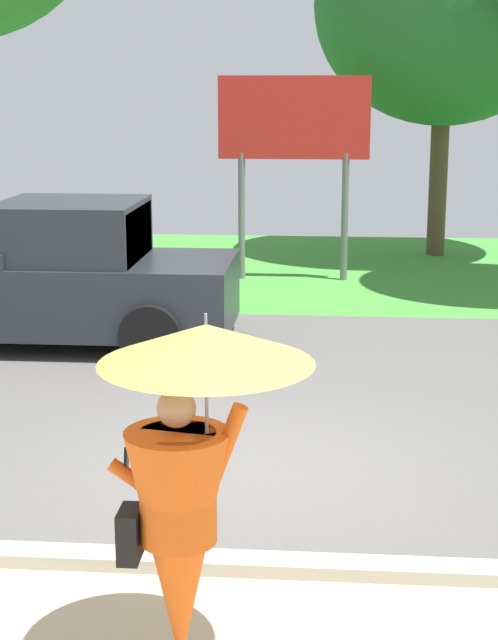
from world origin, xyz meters
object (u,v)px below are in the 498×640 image
Objects in this scene: pickup_truck at (38,278)px; tree_left_far at (446,5)px; monk_pedestrian at (187,478)px; roadside_billboard at (294,133)px.

pickup_truck is 0.73× the size of tree_left_far.
roadside_billboard reaches higher than monk_pedestrian.
monk_pedestrian reaches higher than pickup_truck.
tree_left_far is at bearing 74.07° from monk_pedestrian.
monk_pedestrian is 0.61× the size of roadside_billboard.
tree_left_far is (2.89, 14.89, 3.66)m from monk_pedestrian.
roadside_billboard is 0.49× the size of tree_left_far.
monk_pedestrian is 12.12m from roadside_billboard.
monk_pedestrian is 0.30× the size of tree_left_far.
roadside_billboard is at bearing 58.78° from pickup_truck.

